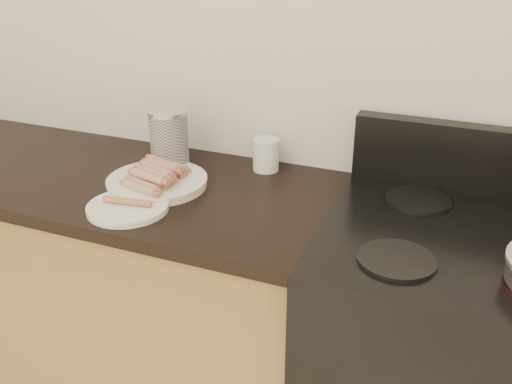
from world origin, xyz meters
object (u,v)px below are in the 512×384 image
at_px(canister, 169,139).
at_px(main_plate, 157,183).
at_px(stove, 452,384).
at_px(side_plate, 128,207).
at_px(mug, 266,155).

bearing_deg(canister, main_plate, -76.15).
bearing_deg(stove, side_plate, -169.61).
height_order(canister, mug, canister).
xyz_separation_m(stove, main_plate, (-0.91, 0.00, 0.45)).
xyz_separation_m(stove, side_plate, (-0.90, -0.17, 0.45)).
distance_m(main_plate, canister, 0.17).
height_order(stove, main_plate, main_plate).
bearing_deg(canister, mug, 19.34).
relative_size(main_plate, mug, 2.88).
distance_m(main_plate, mug, 0.35).
bearing_deg(stove, mug, 159.48).
bearing_deg(mug, main_plate, -136.27).
bearing_deg(side_plate, canister, 97.95).
relative_size(main_plate, side_plate, 1.32).
relative_size(stove, mug, 8.87).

